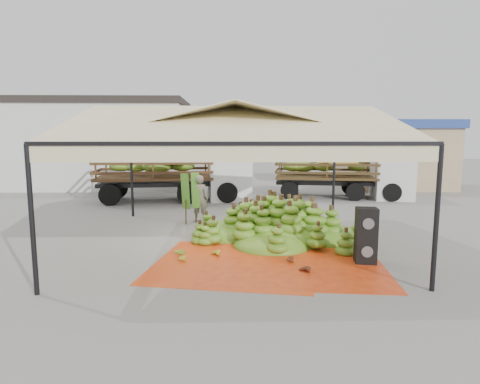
{
  "coord_description": "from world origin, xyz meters",
  "views": [
    {
      "loc": [
        -0.13,
        -11.76,
        3.13
      ],
      "look_at": [
        0.2,
        1.5,
        1.3
      ],
      "focal_mm": 30.0,
      "sensor_mm": 36.0,
      "label": 1
    }
  ],
  "objects_px": {
    "speaker_stack": "(366,236)",
    "truck_left": "(181,169)",
    "truck_right": "(348,170)",
    "vendor": "(200,198)",
    "banana_heap": "(282,218)"
  },
  "relations": [
    {
      "from": "speaker_stack",
      "to": "truck_right",
      "type": "bearing_deg",
      "value": 83.55
    },
    {
      "from": "speaker_stack",
      "to": "truck_left",
      "type": "xyz_separation_m",
      "value": [
        -5.81,
        10.17,
        0.87
      ]
    },
    {
      "from": "vendor",
      "to": "truck_right",
      "type": "xyz_separation_m",
      "value": [
        7.19,
        5.81,
        0.55
      ]
    },
    {
      "from": "banana_heap",
      "to": "vendor",
      "type": "relative_size",
      "value": 3.25
    },
    {
      "from": "truck_left",
      "to": "truck_right",
      "type": "xyz_separation_m",
      "value": [
        8.51,
        0.66,
        -0.13
      ]
    },
    {
      "from": "speaker_stack",
      "to": "vendor",
      "type": "relative_size",
      "value": 0.8
    },
    {
      "from": "speaker_stack",
      "to": "truck_left",
      "type": "bearing_deg",
      "value": 127.28
    },
    {
      "from": "banana_heap",
      "to": "speaker_stack",
      "type": "relative_size",
      "value": 4.07
    },
    {
      "from": "truck_right",
      "to": "vendor",
      "type": "bearing_deg",
      "value": -131.56
    },
    {
      "from": "banana_heap",
      "to": "truck_right",
      "type": "bearing_deg",
      "value": 61.62
    },
    {
      "from": "speaker_stack",
      "to": "vendor",
      "type": "bearing_deg",
      "value": 139.39
    },
    {
      "from": "banana_heap",
      "to": "speaker_stack",
      "type": "distance_m",
      "value": 3.13
    },
    {
      "from": "speaker_stack",
      "to": "truck_right",
      "type": "height_order",
      "value": "truck_right"
    },
    {
      "from": "speaker_stack",
      "to": "banana_heap",
      "type": "bearing_deg",
      "value": 131.52
    },
    {
      "from": "speaker_stack",
      "to": "truck_right",
      "type": "relative_size",
      "value": 0.2
    }
  ]
}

